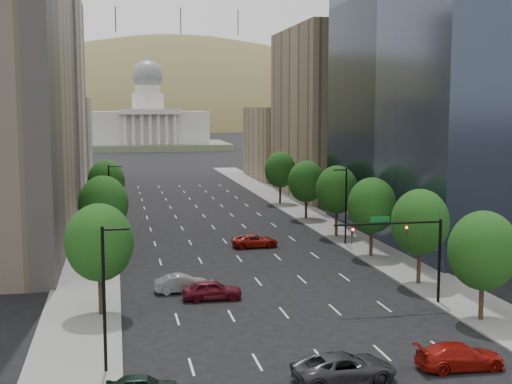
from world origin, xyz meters
TOP-DOWN VIEW (x-y plane):
  - sidewalk_left at (-15.50, 60.00)m, footprint 6.00×200.00m
  - sidewalk_right at (15.50, 60.00)m, footprint 6.00×200.00m
  - midrise_cream_left at (-25.00, 103.00)m, footprint 14.00×30.00m
  - filler_left at (-25.00, 136.00)m, footprint 14.00×26.00m
  - parking_tan_right at (25.00, 100.00)m, footprint 14.00×30.00m
  - filler_right at (25.00, 133.00)m, footprint 14.00×26.00m
  - tree_right_0 at (14.00, 25.00)m, footprint 5.20×5.20m
  - tree_right_1 at (14.00, 36.00)m, footprint 5.20×5.20m
  - tree_right_2 at (14.00, 48.00)m, footprint 5.20×5.20m
  - tree_right_3 at (14.00, 60.00)m, footprint 5.20×5.20m
  - tree_right_4 at (14.00, 74.00)m, footprint 5.20×5.20m
  - tree_right_5 at (14.00, 90.00)m, footprint 5.20×5.20m
  - tree_left_0 at (-14.00, 32.00)m, footprint 5.20×5.20m
  - tree_left_1 at (-14.00, 52.00)m, footprint 5.20×5.20m
  - tree_left_2 at (-14.00, 78.00)m, footprint 5.20×5.20m
  - streetlight_rn at (13.44, 55.00)m, footprint 1.70×0.20m
  - streetlight_ls at (-13.44, 20.00)m, footprint 1.70×0.20m
  - streetlight_ln at (-13.44, 65.00)m, footprint 1.70×0.20m
  - traffic_signal at (10.53, 30.00)m, footprint 9.12×0.40m
  - capitol at (0.00, 249.71)m, footprint 60.00×40.00m
  - foothills at (34.67, 599.39)m, footprint 720.00×413.00m
  - car_dkgrey at (0.18, 15.86)m, footprint 6.39×3.38m
  - car_red_near at (7.82, 16.45)m, footprint 5.56×2.38m
  - car_maroon at (-5.00, 34.83)m, footprint 4.99×2.07m
  - car_silver at (-7.23, 37.68)m, footprint 4.84×1.94m
  - car_red_far at (2.85, 55.69)m, footprint 5.44×2.78m

SIDE VIEW (x-z plane):
  - foothills at x=34.67m, z-range -169.28..93.72m
  - sidewalk_left at x=-15.50m, z-range 0.00..0.15m
  - sidewalk_right at x=15.50m, z-range 0.00..0.15m
  - car_red_far at x=2.85m, z-range 0.00..1.47m
  - car_silver at x=-7.23m, z-range 0.00..1.56m
  - car_red_near at x=7.82m, z-range 0.00..1.60m
  - car_maroon at x=-5.00m, z-range 0.00..1.69m
  - car_dkgrey at x=0.18m, z-range 0.00..1.71m
  - streetlight_rn at x=13.44m, z-range 0.34..9.34m
  - streetlight_ls at x=-13.44m, z-range 0.34..9.34m
  - streetlight_ln at x=-13.44m, z-range 0.34..9.34m
  - traffic_signal at x=10.53m, z-range 1.49..8.86m
  - tree_right_0 at x=14.00m, z-range 1.19..9.58m
  - tree_right_4 at x=14.00m, z-range 1.23..9.69m
  - tree_right_2 at x=14.00m, z-range 1.30..9.91m
  - tree_left_2 at x=-14.00m, z-range 1.34..10.02m
  - tree_right_1 at x=14.00m, z-range 1.37..10.12m
  - tree_right_5 at x=14.00m, z-range 1.37..10.12m
  - tree_left_0 at x=-14.00m, z-range 1.37..10.12m
  - tree_right_3 at x=14.00m, z-range 1.44..10.34m
  - tree_left_1 at x=-14.00m, z-range 1.48..10.45m
  - filler_right at x=25.00m, z-range 0.00..16.00m
  - capitol at x=0.00m, z-range -9.02..26.18m
  - filler_left at x=-25.00m, z-range 0.00..18.00m
  - parking_tan_right at x=25.00m, z-range 0.00..30.00m
  - midrise_cream_left at x=-25.00m, z-range 0.00..35.00m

